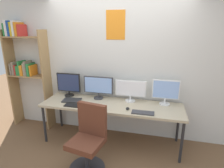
# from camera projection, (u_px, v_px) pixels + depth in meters

# --- Properties ---
(ground_plane) EXTENTS (12.00, 12.00, 0.00)m
(ground_plane) POSITION_uv_depth(u_px,v_px,m) (102.00, 163.00, 2.85)
(ground_plane) COLOR brown
(wall_back) EXTENTS (4.83, 0.11, 2.60)m
(wall_back) POSITION_uv_depth(u_px,v_px,m) (117.00, 68.00, 3.42)
(wall_back) COLOR silver
(wall_back) RESTS_ON ground_plane
(desk) EXTENTS (2.43, 0.68, 0.74)m
(desk) POSITION_uv_depth(u_px,v_px,m) (111.00, 107.00, 3.21)
(desk) COLOR tan
(desk) RESTS_ON ground_plane
(bookshelf) EXTENTS (0.83, 0.28, 2.15)m
(bookshelf) POSITION_uv_depth(u_px,v_px,m) (25.00, 64.00, 3.65)
(bookshelf) COLOR #9E7A4C
(bookshelf) RESTS_ON ground_plane
(office_chair) EXTENTS (0.52, 0.52, 0.99)m
(office_chair) POSITION_uv_depth(u_px,v_px,m) (88.00, 145.00, 2.63)
(office_chair) COLOR #2D2D33
(office_chair) RESTS_ON ground_plane
(monitor_far_left) EXTENTS (0.47, 0.18, 0.45)m
(monitor_far_left) POSITION_uv_depth(u_px,v_px,m) (69.00, 84.00, 3.52)
(monitor_far_left) COLOR black
(monitor_far_left) RESTS_ON desk
(monitor_center_left) EXTENTS (0.56, 0.18, 0.42)m
(monitor_center_left) POSITION_uv_depth(u_px,v_px,m) (98.00, 86.00, 3.39)
(monitor_center_left) COLOR #38383D
(monitor_center_left) RESTS_ON desk
(monitor_center_right) EXTENTS (0.54, 0.18, 0.38)m
(monitor_center_right) POSITION_uv_depth(u_px,v_px,m) (131.00, 90.00, 3.26)
(monitor_center_right) COLOR silver
(monitor_center_right) RESTS_ON desk
(monitor_far_right) EXTENTS (0.45, 0.18, 0.43)m
(monitor_far_right) POSITION_uv_depth(u_px,v_px,m) (166.00, 91.00, 3.12)
(monitor_far_right) COLOR silver
(monitor_far_right) RESTS_ON desk
(keyboard_left) EXTENTS (0.39, 0.13, 0.02)m
(keyboard_left) POSITION_uv_depth(u_px,v_px,m) (76.00, 106.00, 3.10)
(keyboard_left) COLOR black
(keyboard_left) RESTS_ON desk
(keyboard_right) EXTENTS (0.34, 0.13, 0.02)m
(keyboard_right) POSITION_uv_depth(u_px,v_px,m) (143.00, 113.00, 2.85)
(keyboard_right) COLOR #38383D
(keyboard_right) RESTS_ON desk
(computer_mouse) EXTENTS (0.06, 0.10, 0.03)m
(computer_mouse) POSITION_uv_depth(u_px,v_px,m) (128.00, 108.00, 2.98)
(computer_mouse) COLOR black
(computer_mouse) RESTS_ON desk
(laptop_closed) EXTENTS (0.35, 0.26, 0.02)m
(laptop_closed) POSITION_uv_depth(u_px,v_px,m) (72.00, 100.00, 3.33)
(laptop_closed) COLOR #2D2D2D
(laptop_closed) RESTS_ON desk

